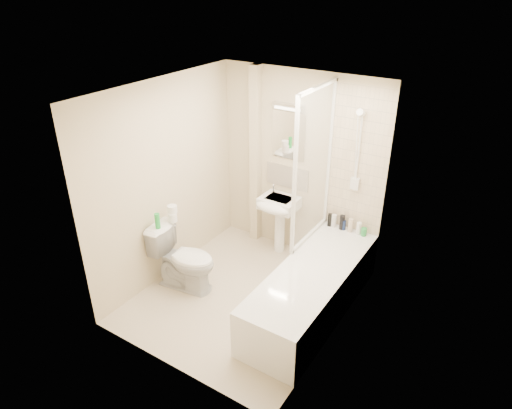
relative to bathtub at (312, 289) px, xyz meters
The scene contains 26 objects.
floor 0.83m from the bathtub, 165.07° to the right, with size 2.50×2.50×0.00m, color beige.
wall_back 1.58m from the bathtub, 125.54° to the left, with size 2.20×0.02×2.40m, color beige.
wall_left 2.07m from the bathtub, behind, with size 0.02×2.50×2.40m, color beige.
wall_right 1.00m from the bathtub, 29.74° to the right, with size 0.02×2.50×2.40m, color beige.
ceiling 2.25m from the bathtub, 165.07° to the right, with size 2.20×2.50×0.02m, color white.
tile_back 1.54m from the bathtub, 90.00° to the left, with size 0.70×0.01×1.75m, color beige.
tile_right 1.19m from the bathtub, ahead, with size 0.01×2.10×1.75m, color beige.
pipe_boxing 1.92m from the bathtub, 144.15° to the left, with size 0.12×0.12×2.40m, color beige.
splashback 1.57m from the bathtub, 131.42° to the left, with size 0.60×0.01×0.30m, color beige.
mirror 1.89m from the bathtub, 131.47° to the left, with size 0.46×0.01×0.60m, color white.
strip_light 2.15m from the bathtub, 132.11° to the left, with size 0.42×0.07×0.07m, color silver.
bathtub is the anchor object (origin of this frame).
shower_screen 1.35m from the bathtub, 120.33° to the left, with size 0.04×0.92×1.80m.
shower_fixture 1.60m from the bathtub, 90.10° to the left, with size 0.10×0.16×0.99m.
pedestal_sink 1.28m from the bathtub, 138.43° to the left, with size 0.47×0.45×0.92m.
bottle_black_a 1.05m from the bathtub, 104.67° to the left, with size 0.06×0.06×0.16m, color black.
bottle_white_a 1.04m from the bathtub, 101.72° to the left, with size 0.06×0.06×0.17m, color silver.
bottle_black_b 1.03m from the bathtub, 95.40° to the left, with size 0.06×0.06×0.19m, color black.
bottle_blue 1.02m from the bathtub, 93.90° to the left, with size 0.05×0.05×0.13m, color navy.
bottle_cream 1.02m from the bathtub, 88.92° to the left, with size 0.06×0.06×0.17m, color beige.
bottle_white_b 1.03m from the bathtub, 82.54° to the left, with size 0.06×0.06×0.16m, color white.
bottle_green 1.03m from the bathtub, 78.64° to the left, with size 0.07×0.07×0.10m, color green.
toilet 1.53m from the bathtub, 164.55° to the right, with size 0.82×0.54×0.78m, color white.
toilet_roll_lower 1.80m from the bathtub, 169.48° to the right, with size 0.11×0.11×0.11m, color white.
toilet_roll_upper 1.83m from the bathtub, behind, with size 0.11×0.11×0.09m, color white.
green_bottle 1.89m from the bathtub, 163.10° to the right, with size 0.06×0.06×0.18m, color green.
Camera 1 is at (2.39, -3.50, 3.41)m, focal length 32.00 mm.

